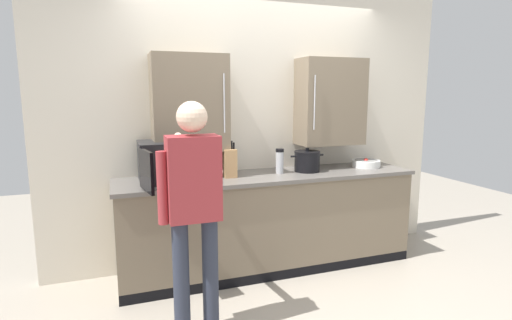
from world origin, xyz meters
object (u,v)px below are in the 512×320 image
Objects in this scene: thermos_flask at (280,161)px; knife_block at (229,163)px; stock_pot at (307,161)px; fruit_bowl at (366,163)px; person_figure at (193,199)px; microwave_oven at (166,161)px.

knife_block is at bearing 179.46° from thermos_flask.
stock_pot is 1.22× the size of fruit_bowl.
fruit_bowl is 0.17× the size of person_figure.
stock_pot is 0.77m from knife_block.
person_figure reaches higher than stock_pot.
knife_block reaches higher than stock_pot.
person_figure reaches higher than knife_block.
person_figure reaches higher than fruit_bowl.
knife_block is at bearing 60.00° from person_figure.
thermos_flask reaches higher than fruit_bowl.
person_figure reaches higher than microwave_oven.
stock_pot is 0.67m from fruit_bowl.
person_figure is at bearing -139.33° from thermos_flask.
knife_block is at bearing 179.35° from stock_pot.
fruit_bowl is at bearing -0.00° from knife_block.
stock_pot is 1.03× the size of knife_block.
microwave_oven reaches higher than fruit_bowl.
knife_block is at bearing -0.90° from microwave_oven.
person_figure is at bearing -85.24° from microwave_oven.
stock_pot is 1.50m from person_figure.
thermos_flask is 1.28m from person_figure.
fruit_bowl is (1.99, -0.01, -0.13)m from microwave_oven.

